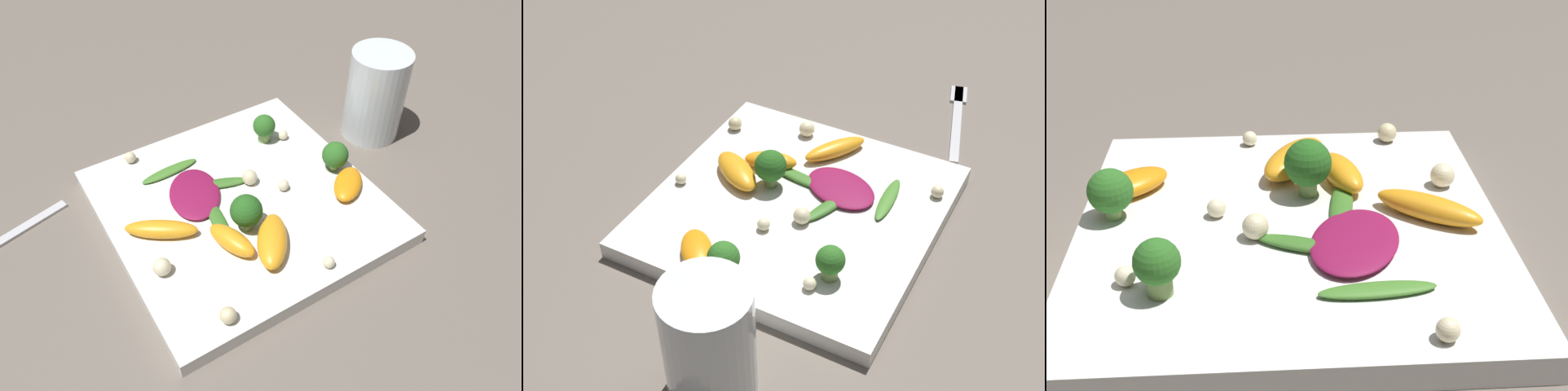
# 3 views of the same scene
# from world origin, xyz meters

# --- Properties ---
(ground_plane) EXTENTS (2.40, 2.40, 0.00)m
(ground_plane) POSITION_xyz_m (0.00, 0.00, 0.00)
(ground_plane) COLOR #6B6056
(plate) EXTENTS (0.29, 0.29, 0.02)m
(plate) POSITION_xyz_m (0.00, 0.00, 0.01)
(plate) COLOR white
(plate) RESTS_ON ground_plane
(radicchio_leaf_0) EXTENTS (0.08, 0.10, 0.01)m
(radicchio_leaf_0) POSITION_xyz_m (0.04, -0.03, 0.02)
(radicchio_leaf_0) COLOR maroon
(radicchio_leaf_0) RESTS_ON plate
(orange_segment_0) EXTENTS (0.04, 0.06, 0.02)m
(orange_segment_0) POSITION_xyz_m (0.04, 0.05, 0.03)
(orange_segment_0) COLOR orange
(orange_segment_0) RESTS_ON plate
(orange_segment_1) EXTENTS (0.08, 0.06, 0.02)m
(orange_segment_1) POSITION_xyz_m (0.10, 0.00, 0.03)
(orange_segment_1) COLOR orange
(orange_segment_1) RESTS_ON plate
(orange_segment_2) EXTENTS (0.07, 0.08, 0.02)m
(orange_segment_2) POSITION_xyz_m (0.01, 0.08, 0.03)
(orange_segment_2) COLOR orange
(orange_segment_2) RESTS_ON plate
(orange_segment_3) EXTENTS (0.06, 0.06, 0.02)m
(orange_segment_3) POSITION_xyz_m (-0.11, 0.05, 0.03)
(orange_segment_3) COLOR orange
(orange_segment_3) RESTS_ON plate
(broccoli_floret_0) EXTENTS (0.03, 0.03, 0.04)m
(broccoli_floret_0) POSITION_xyz_m (0.01, 0.04, 0.04)
(broccoli_floret_0) COLOR #7A9E51
(broccoli_floret_0) RESTS_ON plate
(broccoli_floret_1) EXTENTS (0.03, 0.03, 0.04)m
(broccoli_floret_1) POSITION_xyz_m (-0.08, -0.08, 0.04)
(broccoli_floret_1) COLOR #7A9E51
(broccoli_floret_1) RESTS_ON plate
(broccoli_floret_2) EXTENTS (0.03, 0.03, 0.04)m
(broccoli_floret_2) POSITION_xyz_m (-0.12, 0.01, 0.04)
(broccoli_floret_2) COLOR #84AD5B
(broccoli_floret_2) RESTS_ON plate
(arugula_sprig_0) EXTENTS (0.06, 0.04, 0.01)m
(arugula_sprig_0) POSITION_xyz_m (0.01, -0.03, 0.02)
(arugula_sprig_0) COLOR #3D7528
(arugula_sprig_0) RESTS_ON plate
(arugula_sprig_1) EXTENTS (0.07, 0.02, 0.01)m
(arugula_sprig_1) POSITION_xyz_m (0.05, -0.08, 0.02)
(arugula_sprig_1) COLOR #47842D
(arugula_sprig_1) RESTS_ON plate
(arugula_sprig_2) EXTENTS (0.03, 0.08, 0.01)m
(arugula_sprig_2) POSITION_xyz_m (0.04, 0.02, 0.02)
(arugula_sprig_2) COLOR #3D7528
(arugula_sprig_2) RESTS_ON plate
(macadamia_nut_0) EXTENTS (0.02, 0.02, 0.02)m
(macadamia_nut_0) POSITION_xyz_m (0.09, 0.13, 0.03)
(macadamia_nut_0) COLOR beige
(macadamia_nut_0) RESTS_ON plate
(macadamia_nut_1) EXTENTS (0.01, 0.01, 0.01)m
(macadamia_nut_1) POSITION_xyz_m (0.08, -0.13, 0.03)
(macadamia_nut_1) COLOR beige
(macadamia_nut_1) RESTS_ON plate
(macadamia_nut_2) EXTENTS (0.01, 0.01, 0.01)m
(macadamia_nut_2) POSITION_xyz_m (-0.05, 0.01, 0.03)
(macadamia_nut_2) COLOR beige
(macadamia_nut_2) RESTS_ON plate
(macadamia_nut_3) EXTENTS (0.01, 0.01, 0.01)m
(macadamia_nut_3) POSITION_xyz_m (-0.10, -0.07, 0.03)
(macadamia_nut_3) COLOR beige
(macadamia_nut_3) RESTS_ON plate
(macadamia_nut_4) EXTENTS (0.02, 0.02, 0.02)m
(macadamia_nut_4) POSITION_xyz_m (0.12, 0.05, 0.03)
(macadamia_nut_4) COLOR beige
(macadamia_nut_4) RESTS_ON plate
(macadamia_nut_5) EXTENTS (0.01, 0.01, 0.01)m
(macadamia_nut_5) POSITION_xyz_m (-0.03, 0.13, 0.03)
(macadamia_nut_5) COLOR beige
(macadamia_nut_5) RESTS_ON plate
(macadamia_nut_6) EXTENTS (0.02, 0.02, 0.02)m
(macadamia_nut_6) POSITION_xyz_m (-0.02, -0.02, 0.03)
(macadamia_nut_6) COLOR beige
(macadamia_nut_6) RESTS_ON plate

